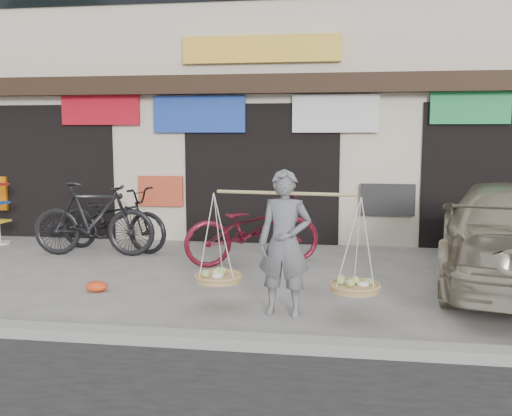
# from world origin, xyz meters

# --- Properties ---
(ground) EXTENTS (70.00, 70.00, 0.00)m
(ground) POSITION_xyz_m (0.00, 0.00, 0.00)
(ground) COLOR gray
(ground) RESTS_ON ground
(kerb) EXTENTS (70.00, 0.25, 0.12)m
(kerb) POSITION_xyz_m (0.00, -2.00, 0.06)
(kerb) COLOR gray
(kerb) RESTS_ON ground
(shophouse_block) EXTENTS (14.00, 6.32, 7.00)m
(shophouse_block) POSITION_xyz_m (-0.00, 6.42, 3.45)
(shophouse_block) COLOR beige
(shophouse_block) RESTS_ON ground
(street_vendor) EXTENTS (2.19, 0.75, 1.72)m
(street_vendor) POSITION_xyz_m (0.88, -0.88, 0.80)
(street_vendor) COLOR slate
(street_vendor) RESTS_ON ground
(bike_0) EXTENTS (2.36, 1.28, 1.18)m
(bike_0) POSITION_xyz_m (-2.58, 2.36, 0.59)
(bike_0) COLOR black
(bike_0) RESTS_ON ground
(bike_1) EXTENTS (2.20, 0.76, 1.30)m
(bike_1) POSITION_xyz_m (-2.74, 1.90, 0.65)
(bike_1) COLOR black
(bike_1) RESTS_ON ground
(bike_2) EXTENTS (2.38, 1.61, 1.18)m
(bike_2) POSITION_xyz_m (0.12, 1.62, 0.59)
(bike_2) COLOR #560E1B
(bike_2) RESTS_ON ground
(red_bag) EXTENTS (0.31, 0.25, 0.14)m
(red_bag) POSITION_xyz_m (-1.74, -0.27, 0.07)
(red_bag) COLOR #E74015
(red_bag) RESTS_ON ground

